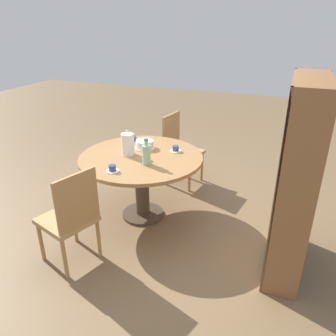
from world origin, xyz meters
name	(u,v)px	position (x,y,z in m)	size (l,w,h in m)	color
ground_plane	(143,215)	(0.00, 0.00, 0.00)	(14.00, 14.00, 0.00)	brown
dining_table	(141,168)	(0.00, 0.00, 0.58)	(1.29, 1.29, 0.72)	#473828
chair_a	(71,216)	(0.92, -0.23, 0.48)	(0.53, 0.53, 0.92)	#A87A47
chair_b	(180,148)	(-0.95, 0.10, 0.48)	(0.49, 0.49, 0.92)	#A87A47
bookshelf	(292,184)	(0.26, 1.49, 0.80)	(0.88, 0.28, 1.65)	brown
coffee_pot	(128,144)	(0.02, -0.14, 0.84)	(0.13, 0.13, 0.27)	white
water_bottle	(146,154)	(0.18, 0.15, 0.83)	(0.08, 0.08, 0.26)	#99C6A3
cake_main	(145,144)	(-0.22, -0.06, 0.76)	(0.22, 0.22, 0.09)	white
cup_a	(112,169)	(0.44, -0.08, 0.75)	(0.12, 0.12, 0.06)	white
cup_b	(134,140)	(-0.36, -0.27, 0.75)	(0.12, 0.12, 0.06)	white
cup_c	(176,149)	(-0.25, 0.29, 0.75)	(0.12, 0.12, 0.06)	white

